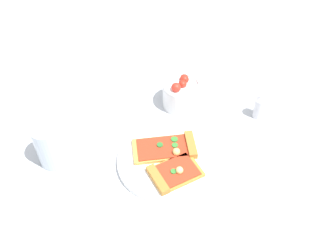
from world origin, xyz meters
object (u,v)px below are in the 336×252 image
(pizza_slice_near, at_px, (172,174))
(pizza_slice_far, at_px, (169,148))
(salad_bowl, at_px, (182,93))
(pepper_shaker, at_px, (260,107))
(plate, at_px, (166,161))
(soda_glass, at_px, (51,146))

(pizza_slice_near, height_order, pizza_slice_far, same)
(salad_bowl, relative_size, pepper_shaker, 1.41)
(pizza_slice_near, bearing_deg, plate, -119.20)
(pizza_slice_far, relative_size, salad_bowl, 1.63)
(plate, xyz_separation_m, pepper_shaker, (-0.28, 0.07, 0.03))
(soda_glass, distance_m, pepper_shaker, 0.53)
(pepper_shaker, bearing_deg, pizza_slice_far, -18.68)
(pizza_slice_near, height_order, soda_glass, soda_glass)
(salad_bowl, xyz_separation_m, pepper_shaker, (-0.10, 0.18, -0.00))
(salad_bowl, relative_size, soda_glass, 0.88)
(plate, xyz_separation_m, salad_bowl, (-0.18, -0.11, 0.03))
(plate, bearing_deg, soda_glass, -49.15)
(soda_glass, bearing_deg, pepper_shaker, 149.07)
(pizza_slice_near, relative_size, salad_bowl, 1.31)
(pizza_slice_near, distance_m, pizza_slice_far, 0.08)
(plate, distance_m, salad_bowl, 0.21)
(pizza_slice_far, distance_m, salad_bowl, 0.18)
(pizza_slice_near, xyz_separation_m, salad_bowl, (-0.20, -0.15, 0.02))
(soda_glass, bearing_deg, pizza_slice_near, 121.56)
(pizza_slice_near, distance_m, soda_glass, 0.29)
(pizza_slice_far, height_order, soda_glass, soda_glass)
(pizza_slice_near, bearing_deg, salad_bowl, -143.12)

